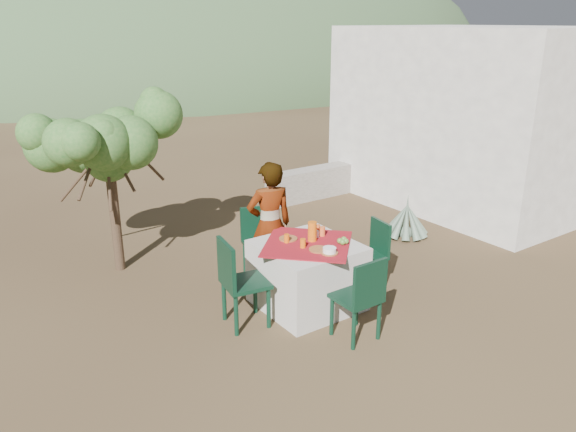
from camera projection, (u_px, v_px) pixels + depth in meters
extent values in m
plane|color=#342517|center=(264.00, 328.00, 5.98)|extent=(160.00, 160.00, 0.00)
cube|color=beige|center=(307.00, 275.00, 6.34)|extent=(1.02, 1.02, 0.75)
cube|color=maroon|center=(308.00, 244.00, 6.21)|extent=(1.30, 1.30, 0.01)
cylinder|color=black|center=(251.00, 266.00, 6.94)|extent=(0.04, 0.04, 0.43)
cylinder|color=black|center=(276.00, 263.00, 7.04)|extent=(0.04, 0.04, 0.43)
cylinder|color=black|center=(245.00, 256.00, 7.24)|extent=(0.04, 0.04, 0.43)
cylinder|color=black|center=(269.00, 253.00, 7.33)|extent=(0.04, 0.04, 0.43)
cube|color=black|center=(260.00, 244.00, 7.07)|extent=(0.50, 0.50, 0.04)
cube|color=black|center=(256.00, 222.00, 7.15)|extent=(0.40, 0.16, 0.42)
cylinder|color=black|center=(357.00, 306.00, 5.96)|extent=(0.04, 0.04, 0.45)
cylinder|color=black|center=(332.00, 315.00, 5.78)|extent=(0.04, 0.04, 0.45)
cylinder|color=black|center=(379.00, 319.00, 5.70)|extent=(0.04, 0.04, 0.45)
cylinder|color=black|center=(354.00, 329.00, 5.52)|extent=(0.04, 0.04, 0.45)
cube|color=black|center=(356.00, 298.00, 5.66)|extent=(0.42, 0.42, 0.04)
cube|color=black|center=(370.00, 283.00, 5.44)|extent=(0.42, 0.04, 0.44)
cylinder|color=black|center=(269.00, 307.00, 5.91)|extent=(0.05, 0.05, 0.48)
cylinder|color=black|center=(255.00, 293.00, 6.22)|extent=(0.05, 0.05, 0.48)
cylinder|color=black|center=(236.00, 315.00, 5.76)|extent=(0.05, 0.05, 0.48)
cylinder|color=black|center=(224.00, 300.00, 6.07)|extent=(0.05, 0.05, 0.48)
cube|color=black|center=(246.00, 283.00, 5.91)|extent=(0.51, 0.51, 0.04)
cube|color=black|center=(226.00, 264.00, 5.74)|extent=(0.11, 0.45, 0.47)
cylinder|color=black|center=(349.00, 269.00, 6.89)|extent=(0.04, 0.04, 0.41)
cylinder|color=black|center=(363.00, 279.00, 6.63)|extent=(0.04, 0.04, 0.41)
cylinder|color=black|center=(370.00, 264.00, 7.02)|extent=(0.04, 0.04, 0.41)
cylinder|color=black|center=(385.00, 274.00, 6.76)|extent=(0.04, 0.04, 0.41)
cube|color=black|center=(367.00, 256.00, 6.76)|extent=(0.44, 0.44, 0.04)
cube|color=black|center=(380.00, 237.00, 6.76)|extent=(0.09, 0.39, 0.40)
imported|color=#8C6651|center=(270.00, 225.00, 6.72)|extent=(0.63, 0.48, 1.56)
cylinder|color=#4B3625|center=(115.00, 215.00, 7.15)|extent=(0.13, 0.13, 1.50)
sphere|color=#285F23|center=(109.00, 157.00, 6.90)|extent=(0.64, 0.64, 0.64)
sphere|color=#285F23|center=(153.00, 139.00, 7.16)|extent=(0.60, 0.60, 0.60)
sphere|color=#285F23|center=(60.00, 153.00, 6.66)|extent=(0.56, 0.56, 0.56)
sphere|color=#285F23|center=(100.00, 132.00, 7.34)|extent=(0.58, 0.58, 0.58)
sphere|color=#285F23|center=(128.00, 161.00, 6.49)|extent=(0.51, 0.51, 0.51)
sphere|color=slate|center=(405.00, 233.00, 8.51)|extent=(0.22, 0.22, 0.22)
cone|color=slate|center=(407.00, 215.00, 8.41)|extent=(0.12, 0.12, 0.64)
cone|color=slate|center=(412.00, 218.00, 8.53)|extent=(0.39, 0.16, 0.54)
cone|color=slate|center=(407.00, 217.00, 8.57)|extent=(0.33, 0.32, 0.56)
cone|color=slate|center=(401.00, 217.00, 8.56)|extent=(0.17, 0.39, 0.55)
cone|color=slate|center=(397.00, 218.00, 8.51)|extent=(0.25, 0.37, 0.56)
cone|color=slate|center=(397.00, 220.00, 8.42)|extent=(0.37, 0.26, 0.56)
cone|color=slate|center=(401.00, 222.00, 8.35)|extent=(0.39, 0.16, 0.54)
cone|color=slate|center=(406.00, 223.00, 8.30)|extent=(0.33, 0.32, 0.56)
cone|color=slate|center=(412.00, 223.00, 8.31)|extent=(0.17, 0.39, 0.55)
cone|color=slate|center=(416.00, 221.00, 8.37)|extent=(0.25, 0.37, 0.56)
cone|color=slate|center=(416.00, 219.00, 8.45)|extent=(0.37, 0.26, 0.56)
cube|color=white|center=(475.00, 116.00, 9.89)|extent=(3.20, 4.20, 3.00)
cube|color=gray|center=(328.00, 180.00, 10.46)|extent=(2.60, 0.35, 0.55)
ellipsoid|color=#35532F|center=(135.00, 65.00, 40.32)|extent=(48.00, 48.00, 20.00)
ellipsoid|color=slate|center=(252.00, 52.00, 56.69)|extent=(36.00, 36.00, 14.00)
cylinder|color=brown|center=(288.00, 239.00, 6.33)|extent=(0.21, 0.21, 0.01)
cylinder|color=brown|center=(319.00, 249.00, 6.03)|extent=(0.22, 0.22, 0.01)
cylinder|color=orange|center=(287.00, 238.00, 6.22)|extent=(0.06, 0.06, 0.10)
cylinder|color=orange|center=(303.00, 243.00, 6.08)|extent=(0.06, 0.06, 0.10)
cylinder|color=orange|center=(312.00, 231.00, 6.25)|extent=(0.10, 0.10, 0.22)
cylinder|color=brown|center=(329.00, 253.00, 5.94)|extent=(0.19, 0.19, 0.01)
cylinder|color=white|center=(330.00, 250.00, 5.93)|extent=(0.14, 0.14, 0.05)
cylinder|color=orange|center=(322.00, 231.00, 6.41)|extent=(0.07, 0.07, 0.11)
cylinder|color=orange|center=(318.00, 228.00, 6.53)|extent=(0.05, 0.05, 0.09)
cube|color=white|center=(316.00, 234.00, 6.36)|extent=(0.06, 0.04, 0.08)
sphere|color=#598932|center=(340.00, 241.00, 6.19)|extent=(0.06, 0.06, 0.06)
sphere|color=#598932|center=(344.00, 239.00, 6.23)|extent=(0.06, 0.06, 0.06)
sphere|color=#598932|center=(346.00, 241.00, 6.18)|extent=(0.06, 0.06, 0.06)
sphere|color=#598932|center=(343.00, 242.00, 6.16)|extent=(0.06, 0.06, 0.06)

